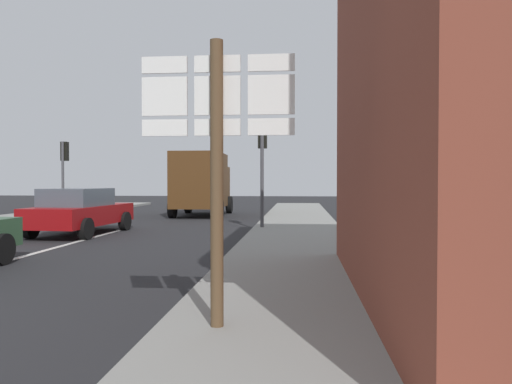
{
  "coord_description": "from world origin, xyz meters",
  "views": [
    {
      "loc": [
        6.18,
        -4.35,
        1.7
      ],
      "look_at": [
        4.99,
        8.99,
        1.4
      ],
      "focal_mm": 33.77,
      "sensor_mm": 36.0,
      "label": 1
    }
  ],
  "objects_px": {
    "sedan_far": "(80,211)",
    "traffic_light_far_left": "(64,161)",
    "traffic_light_near_right": "(262,150)",
    "delivery_truck": "(202,182)",
    "route_sign_post": "(217,153)"
  },
  "relations": [
    {
      "from": "traffic_light_far_left",
      "to": "sedan_far",
      "type": "bearing_deg",
      "value": -59.97
    },
    {
      "from": "delivery_truck",
      "to": "traffic_light_far_left",
      "type": "bearing_deg",
      "value": -168.27
    },
    {
      "from": "sedan_far",
      "to": "traffic_light_far_left",
      "type": "distance_m",
      "value": 8.51
    },
    {
      "from": "delivery_truck",
      "to": "traffic_light_near_right",
      "type": "height_order",
      "value": "traffic_light_near_right"
    },
    {
      "from": "delivery_truck",
      "to": "traffic_light_far_left",
      "type": "distance_m",
      "value": 6.57
    },
    {
      "from": "delivery_truck",
      "to": "route_sign_post",
      "type": "height_order",
      "value": "route_sign_post"
    },
    {
      "from": "delivery_truck",
      "to": "route_sign_post",
      "type": "relative_size",
      "value": 1.57
    },
    {
      "from": "sedan_far",
      "to": "route_sign_post",
      "type": "xyz_separation_m",
      "value": [
        6.08,
        -9.65,
        1.24
      ]
    },
    {
      "from": "traffic_light_far_left",
      "to": "delivery_truck",
      "type": "bearing_deg",
      "value": 11.73
    },
    {
      "from": "sedan_far",
      "to": "traffic_light_near_right",
      "type": "relative_size",
      "value": 1.15
    },
    {
      "from": "sedan_far",
      "to": "delivery_truck",
      "type": "relative_size",
      "value": 0.85
    },
    {
      "from": "traffic_light_near_right",
      "to": "traffic_light_far_left",
      "type": "bearing_deg",
      "value": 150.78
    },
    {
      "from": "traffic_light_near_right",
      "to": "sedan_far",
      "type": "bearing_deg",
      "value": -163.72
    },
    {
      "from": "route_sign_post",
      "to": "traffic_light_near_right",
      "type": "relative_size",
      "value": 0.86
    },
    {
      "from": "sedan_far",
      "to": "delivery_truck",
      "type": "bearing_deg",
      "value": 75.44
    }
  ]
}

